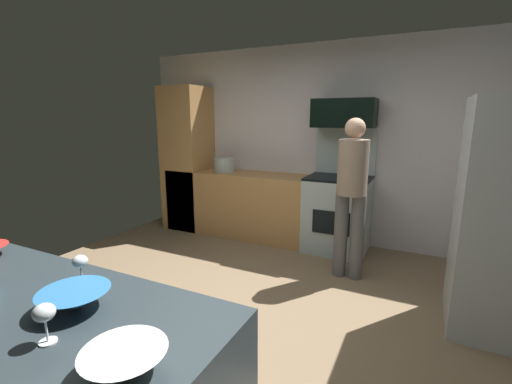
{
  "coord_description": "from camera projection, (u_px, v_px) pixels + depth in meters",
  "views": [
    {
      "loc": [
        1.32,
        -2.25,
        1.66
      ],
      "look_at": [
        0.07,
        0.3,
        1.05
      ],
      "focal_mm": 24.26,
      "sensor_mm": 36.0,
      "label": 1
    }
  ],
  "objects": [
    {
      "name": "wall_back",
      "position": [
        317.0,
        145.0,
        4.67
      ],
      "size": [
        5.2,
        0.12,
        2.6
      ],
      "primitive_type": "cube",
      "color": "silver",
      "rests_on": "ground"
    },
    {
      "name": "ground_plane",
      "position": [
        233.0,
        321.0,
        2.9
      ],
      "size": [
        5.2,
        4.8,
        0.02
      ],
      "primitive_type": "cube",
      "color": "#7E674C"
    },
    {
      "name": "wine_glass_mid",
      "position": [
        44.0,
        314.0,
        1.18
      ],
      "size": [
        0.07,
        0.07,
        0.15
      ],
      "color": "silver",
      "rests_on": "counter_island"
    },
    {
      "name": "person_cook",
      "position": [
        351.0,
        191.0,
        3.51
      ],
      "size": [
        0.31,
        0.3,
        1.66
      ],
      "color": "#595959",
      "rests_on": "ground"
    },
    {
      "name": "cabinet_column",
      "position": [
        188.0,
        159.0,
        5.23
      ],
      "size": [
        0.6,
        0.6,
        2.1
      ],
      "primitive_type": "cube",
      "color": "tan",
      "rests_on": "ground"
    },
    {
      "name": "lower_cabinet_run",
      "position": [
        247.0,
        204.0,
        4.92
      ],
      "size": [
        2.4,
        0.6,
        0.9
      ],
      "primitive_type": "cube",
      "color": "tan",
      "rests_on": "ground"
    },
    {
      "name": "oven_range",
      "position": [
        338.0,
        210.0,
        4.35
      ],
      "size": [
        0.76,
        0.65,
        1.54
      ],
      "color": "#ADBDBB",
      "rests_on": "ground"
    },
    {
      "name": "mixing_bowl_prep",
      "position": [
        125.0,
        362.0,
        1.05
      ],
      "size": [
        0.26,
        0.26,
        0.08
      ],
      "primitive_type": "cone",
      "rotation": [
        3.14,
        0.0,
        0.0
      ],
      "color": "white",
      "rests_on": "counter_island"
    },
    {
      "name": "stock_pot",
      "position": [
        224.0,
        165.0,
        4.96
      ],
      "size": [
        0.3,
        0.3,
        0.19
      ],
      "primitive_type": "cylinder",
      "color": "#AFBEBB",
      "rests_on": "lower_cabinet_run"
    },
    {
      "name": "mixing_bowl_large",
      "position": [
        75.0,
        300.0,
        1.4
      ],
      "size": [
        0.28,
        0.28,
        0.08
      ],
      "primitive_type": "cone",
      "rotation": [
        3.14,
        0.0,
        0.0
      ],
      "color": "#2F72B3",
      "rests_on": "counter_island"
    },
    {
      "name": "wine_glass_far",
      "position": [
        80.0,
        263.0,
        1.59
      ],
      "size": [
        0.07,
        0.07,
        0.15
      ],
      "color": "silver",
      "rests_on": "counter_island"
    },
    {
      "name": "microwave",
      "position": [
        344.0,
        113.0,
        4.17
      ],
      "size": [
        0.74,
        0.38,
        0.34
      ],
      "primitive_type": "cube",
      "color": "black",
      "rests_on": "oven_range"
    }
  ]
}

